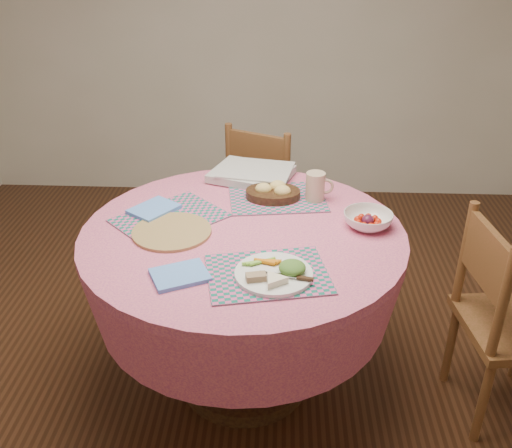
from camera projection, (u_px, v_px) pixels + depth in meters
The scene contains 15 objects.
ground at pixel (245, 379), 2.52m from camera, with size 4.00×4.00×0.00m, color #331C0F.
dining_table at pixel (243, 274), 2.26m from camera, with size 1.24×1.24×0.75m.
chair_right at pixel (504, 318), 2.17m from camera, with size 0.43×0.45×0.87m.
chair_back at pixel (268, 195), 3.13m from camera, with size 0.53×0.52×0.88m.
placemat_front at pixel (268, 274), 1.90m from camera, with size 0.40×0.30×0.01m, color #126555.
placemat_left at pixel (170, 218), 2.25m from camera, with size 0.40×0.30×0.01m, color #126555.
placemat_back at pixel (277, 198), 2.41m from camera, with size 0.40×0.30×0.01m, color #126555.
wicker_trivet at pixel (172, 232), 2.15m from camera, with size 0.30×0.30×0.01m, color olive.
napkin_near at pixel (180, 275), 1.88m from camera, with size 0.18×0.14×0.01m, color #5C92ED.
napkin_far at pixel (154, 209), 2.30m from camera, with size 0.18×0.14×0.01m, color #5C92ED.
dinner_plate at pixel (276, 273), 1.87m from camera, with size 0.26×0.26×0.05m.
bread_bowl at pixel (273, 192), 2.40m from camera, with size 0.23×0.23×0.08m.
latte_mug at pixel (316, 186), 2.37m from camera, with size 0.12×0.08×0.12m.
fruit_bowl at pixel (368, 220), 2.18m from camera, with size 0.22×0.22×0.06m.
newspaper_stack at pixel (252, 173), 2.59m from camera, with size 0.41×0.37×0.04m.
Camera 1 is at (0.14, -1.89, 1.80)m, focal length 40.00 mm.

